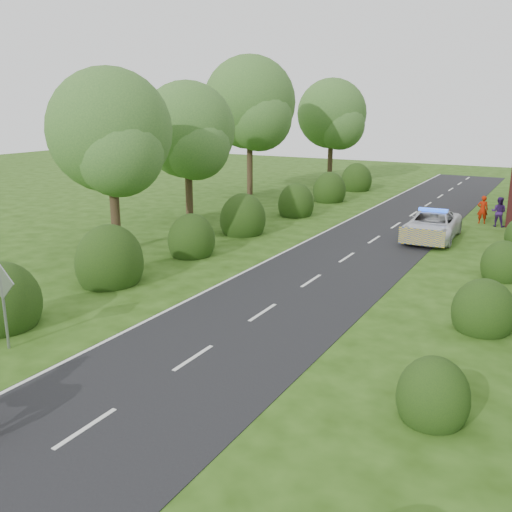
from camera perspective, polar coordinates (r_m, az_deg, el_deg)
The scene contains 13 objects.
ground at distance 13.30m, azimuth -16.65°, elevation -16.24°, with size 120.00×120.00×0.00m, color #25430E.
road at distance 25.16m, azimuth 8.27°, elevation -0.69°, with size 6.00×70.00×0.02m, color black.
road_markings at distance 23.93m, azimuth 2.91°, elevation -1.33°, with size 4.96×70.00×0.01m.
hedgerow_left at distance 25.24m, azimuth -8.38°, elevation 1.09°, with size 2.75×50.41×3.00m.
hedgerow_right at distance 20.00m, azimuth 22.23°, elevation -4.22°, with size 2.10×45.78×2.10m.
tree_left_a at distance 26.77m, azimuth -14.19°, elevation 11.55°, with size 5.74×5.60×8.38m.
tree_left_b at distance 33.94m, azimuth -6.68°, elevation 12.04°, with size 5.74×5.60×8.07m.
tree_left_c at distance 43.09m, azimuth -0.40°, elevation 14.74°, with size 6.97×6.80×10.22m.
tree_left_d at distance 51.11m, azimuth 7.79°, elevation 13.65°, with size 6.15×6.00×8.89m.
road_sign at distance 17.37m, azimuth -24.03°, elevation -3.43°, with size 1.06×0.08×2.53m.
police_van at distance 30.49m, azimuth 17.18°, elevation 2.94°, with size 2.58×5.32×1.59m.
pedestrian_red at distance 35.51m, azimuth 21.72°, elevation 4.33°, with size 0.59×0.39×1.63m, color #A71C05.
pedestrian_purple at distance 34.94m, azimuth 23.11°, elevation 4.09°, with size 0.82×0.64×1.69m, color #321751.
Camera 1 is at (8.46, -7.71, 6.77)m, focal length 40.00 mm.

